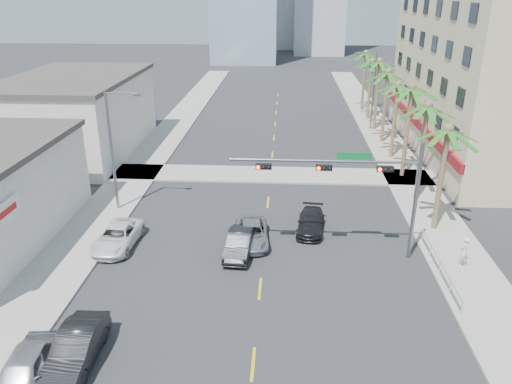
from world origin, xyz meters
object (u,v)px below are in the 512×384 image
Objects in this scene: traffic_signal_mast at (362,181)px; car_parked_near at (24,372)px; car_lane_center at (251,234)px; car_lane_right at (311,222)px; pedestrian at (464,252)px; car_parked_mid at (76,348)px; car_lane_left at (239,244)px; car_parked_far at (117,237)px.

traffic_signal_mast reaches higher than car_parked_near.
car_lane_center is 4.38m from car_lane_right.
car_lane_center is at bearing -49.43° from pedestrian.
pedestrian is (19.70, 9.30, 0.30)m from car_parked_mid.
pedestrian is at bearing -0.35° from car_lane_left.
car_lane_right is 2.28× the size of pedestrian.
car_parked_mid is at bearing -121.96° from car_lane_right.
car_lane_left is 1.00× the size of car_lane_right.
car_lane_center is at bearing 167.59° from traffic_signal_mast.
car_lane_right is at bearing 46.08° from car_parked_near.
car_lane_center is at bearing 9.68° from car_parked_far.
traffic_signal_mast is 2.60× the size of car_lane_right.
car_parked_far is at bearing -159.99° from car_lane_right.
car_parked_mid is (1.60, 1.56, -0.01)m from car_parked_near.
car_lane_left is at bearing 56.95° from car_parked_mid.
traffic_signal_mast is 8.09m from car_lane_center.
car_parked_near is 2.47× the size of pedestrian.
car_lane_right is at bearing -65.03° from pedestrian.
car_lane_left is (6.30, 10.21, -0.08)m from car_parked_mid.
car_lane_left is 2.28× the size of pedestrian.
car_parked_near is 14.18m from car_lane_left.
car_parked_mid reaches higher than car_lane_right.
car_parked_far is 2.63× the size of pedestrian.
pedestrian is (8.81, -4.40, 0.47)m from car_lane_right.
traffic_signal_mast is 2.34× the size of car_parked_mid.
traffic_signal_mast is at bearing 1.15° from car_parked_far.
car_parked_near is 0.97× the size of car_parked_mid.
car_lane_left is at bearing 51.54° from car_parked_near.
car_parked_near is 1.08× the size of car_lane_left.
car_parked_near is 15.83m from car_lane_center.
pedestrian is at bearing 23.88° from car_parked_mid.
traffic_signal_mast is 2.26× the size of car_parked_far.
pedestrian is at bearing -1.10° from car_parked_far.
car_parked_far is 1.07× the size of car_lane_center.
car_lane_right is (10.89, 13.70, -0.16)m from car_parked_mid.
car_parked_near is 19.72m from car_lane_right.
car_parked_near reaches higher than car_lane_right.
traffic_signal_mast is at bearing -45.07° from car_lane_right.
pedestrian is (12.74, -2.46, 0.44)m from car_lane_center.
car_parked_far is 21.35m from pedestrian.
traffic_signal_mast is 15.81m from car_parked_far.
car_lane_left is 1.68m from car_lane_center.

